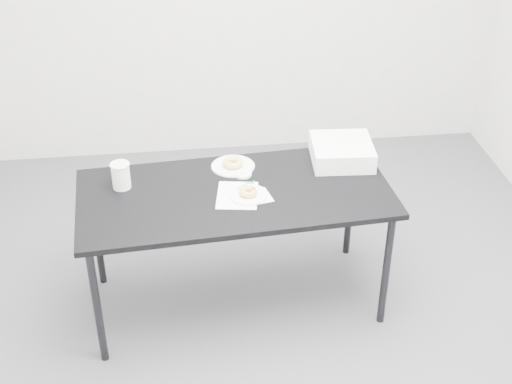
{
  "coord_description": "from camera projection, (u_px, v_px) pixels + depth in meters",
  "views": [
    {
      "loc": [
        -0.42,
        -3.01,
        2.77
      ],
      "look_at": [
        -0.04,
        0.02,
        0.82
      ],
      "focal_mm": 50.0,
      "sensor_mm": 36.0,
      "label": 1
    }
  ],
  "objects": [
    {
      "name": "floor",
      "position": [
        264.0,
        315.0,
        4.05
      ],
      "size": [
        4.0,
        4.0,
        0.0
      ],
      "primitive_type": "plane",
      "color": "#49494D",
      "rests_on": "ground"
    },
    {
      "name": "bakery_box",
      "position": [
        342.0,
        152.0,
        4.0
      ],
      "size": [
        0.36,
        0.36,
        0.11
      ],
      "primitive_type": "cube",
      "rotation": [
        0.0,
        0.0,
        -0.07
      ],
      "color": "white",
      "rests_on": "table"
    },
    {
      "name": "donut_far",
      "position": [
        233.0,
        163.0,
        3.96
      ],
      "size": [
        0.15,
        0.15,
        0.04
      ],
      "primitive_type": "torus",
      "rotation": [
        0.0,
        0.0,
        0.49
      ],
      "color": "gold",
      "rests_on": "plate_far"
    },
    {
      "name": "cup_lid",
      "position": [
        243.0,
        174.0,
        3.89
      ],
      "size": [
        0.1,
        0.1,
        0.01
      ],
      "primitive_type": "cylinder",
      "color": "white",
      "rests_on": "table"
    },
    {
      "name": "donut_near",
      "position": [
        248.0,
        192.0,
        3.71
      ],
      "size": [
        0.1,
        0.1,
        0.03
      ],
      "primitive_type": "torus",
      "rotation": [
        0.0,
        0.0,
        0.08
      ],
      "color": "gold",
      "rests_on": "plate_near"
    },
    {
      "name": "plate_far",
      "position": [
        233.0,
        166.0,
        3.97
      ],
      "size": [
        0.24,
        0.24,
        0.01
      ],
      "primitive_type": "cylinder",
      "color": "white",
      "rests_on": "table"
    },
    {
      "name": "pen",
      "position": [
        246.0,
        185.0,
        3.8
      ],
      "size": [
        0.11,
        0.08,
        0.01
      ],
      "primitive_type": "cylinder",
      "rotation": [
        0.0,
        1.57,
        0.59
      ],
      "color": "#0D9363",
      "rests_on": "scorecard"
    },
    {
      "name": "coffee_cup",
      "position": [
        121.0,
        176.0,
        3.75
      ],
      "size": [
        0.1,
        0.1,
        0.15
      ],
      "primitive_type": "cylinder",
      "color": "white",
      "rests_on": "table"
    },
    {
      "name": "table",
      "position": [
        235.0,
        200.0,
        3.79
      ],
      "size": [
        1.7,
        0.89,
        0.75
      ],
      "rotation": [
        0.0,
        0.0,
        0.07
      ],
      "color": "black",
      "rests_on": "floor"
    },
    {
      "name": "logo_patch",
      "position": [
        249.0,
        184.0,
        3.81
      ],
      "size": [
        0.05,
        0.05,
        0.0
      ],
      "primitive_type": "cube",
      "rotation": [
        0.0,
        0.0,
        -0.16
      ],
      "color": "green",
      "rests_on": "scorecard"
    },
    {
      "name": "napkin",
      "position": [
        257.0,
        197.0,
        3.71
      ],
      "size": [
        0.17,
        0.17,
        0.0
      ],
      "primitive_type": "cube",
      "rotation": [
        0.0,
        0.0,
        0.22
      ],
      "color": "white",
      "rests_on": "table"
    },
    {
      "name": "plate_near",
      "position": [
        248.0,
        195.0,
        3.72
      ],
      "size": [
        0.21,
        0.21,
        0.01
      ],
      "primitive_type": "cylinder",
      "color": "white",
      "rests_on": "napkin"
    },
    {
      "name": "scorecard",
      "position": [
        237.0,
        195.0,
        3.72
      ],
      "size": [
        0.25,
        0.3,
        0.0
      ],
      "primitive_type": "cube",
      "rotation": [
        0.0,
        0.0,
        -0.16
      ],
      "color": "white",
      "rests_on": "table"
    }
  ]
}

